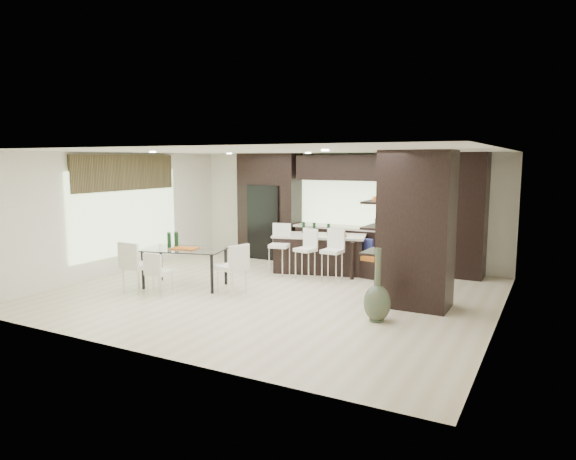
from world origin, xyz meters
The scene contains 22 objects.
ground centered at (0.00, 0.00, 0.00)m, with size 8.00×8.00×0.00m, color beige.
back_wall centered at (0.00, 3.50, 1.35)m, with size 8.00×0.02×2.70m, color white.
left_wall centered at (-4.00, 0.00, 1.35)m, with size 0.02×7.00×2.70m, color white.
right_wall centered at (4.00, 0.00, 1.35)m, with size 0.02×7.00×2.70m, color white.
ceiling centered at (0.00, 0.00, 2.70)m, with size 8.00×7.00×0.02m, color white.
window_left centered at (-3.96, 0.20, 1.35)m, with size 0.04×3.20×1.90m, color #B2D199.
window_back centered at (0.60, 3.46, 1.55)m, with size 3.40×0.04×1.20m, color #B2D199.
stone_accent centered at (-3.93, 0.20, 2.25)m, with size 0.08×3.00×0.80m, color brown.
ceiling_spots centered at (0.00, 0.25, 2.68)m, with size 4.00×3.00×0.02m, color white.
back_cabinetry centered at (0.50, 3.17, 1.35)m, with size 6.80×0.68×2.70m, color black.
refrigerator centered at (-1.90, 3.12, 0.95)m, with size 0.90×0.68×1.90m, color black.
partition_column centered at (2.60, 0.40, 1.35)m, with size 1.20×0.80×2.70m, color black.
kitchen_island centered at (-0.01, 2.13, 0.43)m, with size 2.04×0.88×0.85m, color black.
stool_left centered at (-0.63, 1.39, 0.46)m, with size 0.41×0.41×0.92m, color white.
stool_mid centered at (-0.01, 1.40, 0.43)m, with size 0.38×0.38×0.86m, color white.
stool_right centered at (0.62, 1.40, 0.44)m, with size 0.39×0.39×0.89m, color white.
bench centered at (1.32, 2.17, 0.24)m, with size 1.25×0.48×0.48m, color black.
floor_vase centered at (2.30, -0.72, 0.59)m, with size 0.43×0.43×1.17m, color #404B36, non-canonical shape.
dining_table centered at (-1.82, -0.39, 0.39)m, with size 1.61×0.91×0.78m, color white.
chair_near centered at (-1.82, -1.13, 0.38)m, with size 0.41×0.41×0.76m, color white.
chair_far centered at (-2.32, -1.17, 0.46)m, with size 0.50×0.50×0.92m, color white.
chair_end centered at (-0.69, -0.39, 0.44)m, with size 0.48×0.48×0.89m, color white.
Camera 1 is at (4.75, -8.32, 2.53)m, focal length 32.00 mm.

